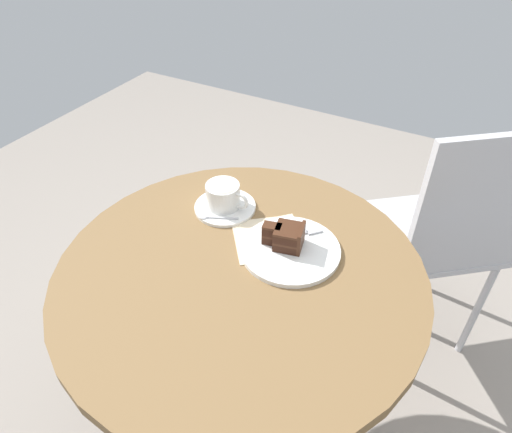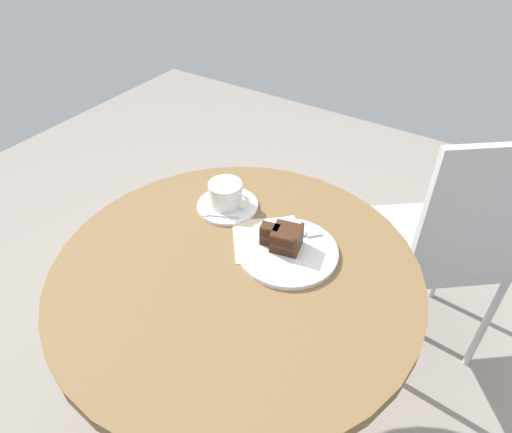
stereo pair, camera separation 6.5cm
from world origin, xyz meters
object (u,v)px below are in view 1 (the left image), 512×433
(cafe_chair, at_px, (448,230))
(napkin, at_px, (271,238))
(fork, at_px, (299,234))
(cake_slice, at_px, (287,236))
(saucer, at_px, (225,207))
(teaspoon, at_px, (214,217))
(coffee_cup, at_px, (224,195))
(cake_plate, at_px, (291,250))

(cafe_chair, bearing_deg, napkin, 11.44)
(fork, distance_m, napkin, 0.07)
(cake_slice, height_order, cafe_chair, cafe_chair)
(cafe_chair, bearing_deg, saucer, -1.96)
(saucer, height_order, teaspoon, teaspoon)
(cake_slice, relative_size, fork, 0.83)
(coffee_cup, height_order, teaspoon, coffee_cup)
(cake_slice, relative_size, cafe_chair, 0.11)
(coffee_cup, height_order, cake_plate, coffee_cup)
(teaspoon, bearing_deg, cafe_chair, -163.19)
(teaspoon, relative_size, cafe_chair, 0.10)
(coffee_cup, relative_size, napkin, 0.52)
(teaspoon, xyz_separation_m, cafe_chair, (0.54, 0.46, -0.17))
(napkin, bearing_deg, fork, 29.54)
(saucer, height_order, coffee_cup, coffee_cup)
(cake_plate, bearing_deg, cake_slice, 164.58)
(fork, bearing_deg, cake_plate, -135.76)
(coffee_cup, bearing_deg, cafe_chair, 36.69)
(cake_slice, xyz_separation_m, fork, (0.01, 0.05, -0.02))
(napkin, height_order, cafe_chair, cafe_chair)
(fork, bearing_deg, cafe_chair, 4.96)
(saucer, bearing_deg, coffee_cup, -161.76)
(coffee_cup, xyz_separation_m, cafe_chair, (0.54, 0.41, -0.20))
(cake_plate, height_order, cake_slice, cake_slice)
(teaspoon, distance_m, napkin, 0.16)
(teaspoon, height_order, cake_plate, teaspoon)
(cake_plate, height_order, napkin, cake_plate)
(saucer, height_order, cake_plate, cake_plate)
(coffee_cup, xyz_separation_m, teaspoon, (0.00, -0.06, -0.03))
(saucer, distance_m, napkin, 0.17)
(coffee_cup, bearing_deg, cake_slice, -16.50)
(coffee_cup, distance_m, cake_plate, 0.24)
(saucer, relative_size, fork, 1.30)
(cake_plate, relative_size, fork, 1.88)
(cake_plate, bearing_deg, cafe_chair, 56.20)
(coffee_cup, xyz_separation_m, cake_slice, (0.21, -0.06, -0.00))
(saucer, distance_m, cake_plate, 0.24)
(saucer, relative_size, coffee_cup, 1.35)
(cake_plate, distance_m, napkin, 0.07)
(napkin, bearing_deg, coffee_cup, 163.70)
(teaspoon, bearing_deg, cake_plate, 153.74)
(teaspoon, distance_m, cake_plate, 0.22)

